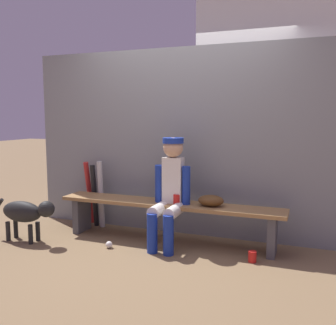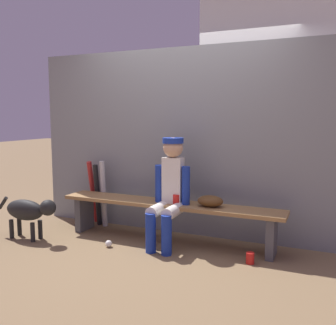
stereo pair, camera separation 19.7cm
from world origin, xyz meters
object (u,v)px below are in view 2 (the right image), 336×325
(bat_aluminum_silver, at_px, (104,194))
(scoreboard, at_px, (291,32))
(player_seated, at_px, (169,188))
(dog, at_px, (29,211))
(baseball, at_px, (109,244))
(dugout_bench, at_px, (168,211))
(baseball_glove, at_px, (210,201))
(bat_aluminum_black, at_px, (97,195))
(cup_on_ground, at_px, (250,258))
(bat_aluminum_red, at_px, (93,192))
(cup_on_bench, at_px, (177,199))

(bat_aluminum_silver, relative_size, scoreboard, 0.25)
(player_seated, relative_size, dog, 1.41)
(bat_aluminum_silver, height_order, dog, bat_aluminum_silver)
(bat_aluminum_silver, bearing_deg, player_seated, -16.63)
(bat_aluminum_silver, xyz_separation_m, baseball, (0.47, -0.62, -0.39))
(dugout_bench, xyz_separation_m, bat_aluminum_silver, (-0.99, 0.20, 0.07))
(player_seated, relative_size, baseball_glove, 4.24)
(bat_aluminum_black, bearing_deg, cup_on_ground, -13.33)
(player_seated, distance_m, bat_aluminum_silver, 1.12)
(baseball_glove, height_order, baseball, baseball_glove)
(bat_aluminum_black, relative_size, bat_aluminum_red, 0.95)
(dog, bearing_deg, dugout_bench, 20.43)
(dugout_bench, height_order, baseball, dugout_bench)
(bat_aluminum_black, bearing_deg, dog, -117.23)
(cup_on_bench, xyz_separation_m, scoreboard, (1.01, 1.15, 1.91))
(bat_aluminum_silver, height_order, bat_aluminum_red, bat_aluminum_silver)
(player_seated, height_order, bat_aluminum_silver, player_seated)
(dog, bearing_deg, baseball, 8.07)
(baseball_glove, distance_m, bat_aluminum_red, 1.74)
(baseball, relative_size, cup_on_bench, 0.67)
(bat_aluminum_red, xyz_separation_m, baseball, (0.69, -0.72, -0.38))
(dog, bearing_deg, bat_aluminum_silver, 55.94)
(baseball, distance_m, dog, 1.04)
(dugout_bench, xyz_separation_m, baseball_glove, (0.49, 0.00, 0.16))
(bat_aluminum_black, distance_m, cup_on_ground, 2.17)
(bat_aluminum_black, relative_size, cup_on_bench, 7.28)
(dugout_bench, distance_m, bat_aluminum_red, 1.25)
(dog, bearing_deg, player_seated, 16.06)
(baseball_glove, height_order, bat_aluminum_black, bat_aluminum_black)
(bat_aluminum_red, bearing_deg, cup_on_bench, -14.44)
(bat_aluminum_black, relative_size, scoreboard, 0.23)
(bat_aluminum_black, height_order, bat_aluminum_red, bat_aluminum_red)
(baseball, bearing_deg, cup_on_bench, 29.79)
(player_seated, distance_m, baseball, 0.90)
(bat_aluminum_red, bearing_deg, baseball, -45.86)
(bat_aluminum_red, xyz_separation_m, cup_on_ground, (2.20, -0.56, -0.36))
(baseball_glove, xyz_separation_m, bat_aluminum_silver, (-1.48, 0.20, -0.09))
(baseball_glove, height_order, cup_on_ground, baseball_glove)
(bat_aluminum_red, relative_size, cup_on_ground, 7.63)
(bat_aluminum_silver, bearing_deg, cup_on_bench, -12.87)
(player_seated, bearing_deg, baseball, -151.87)
(bat_aluminum_black, bearing_deg, bat_aluminum_silver, -12.48)
(dugout_bench, distance_m, cup_on_ground, 1.06)
(baseball, bearing_deg, bat_aluminum_red, 134.14)
(dugout_bench, bearing_deg, cup_on_ground, -15.11)
(baseball_glove, distance_m, cup_on_ground, 0.73)
(player_seated, bearing_deg, dugout_bench, 118.71)
(player_seated, xyz_separation_m, scoreboard, (1.07, 1.21, 1.78))
(bat_aluminum_red, relative_size, dog, 1.00)
(bat_aluminum_silver, bearing_deg, scoreboard, 22.79)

